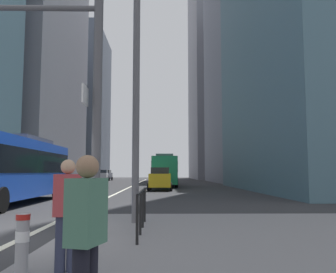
{
  "coord_description": "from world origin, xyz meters",
  "views": [
    {
      "loc": [
        3.27,
        -8.47,
        1.56
      ],
      "look_at": [
        3.84,
        23.09,
        4.65
      ],
      "focal_mm": 38.85,
      "sensor_mm": 36.0,
      "label": 1
    }
  ],
  "objects": [
    {
      "name": "ground_plane",
      "position": [
        0.0,
        20.0,
        0.0
      ],
      "size": [
        160.0,
        160.0,
        0.0
      ],
      "primitive_type": "plane",
      "color": "#303033"
    },
    {
      "name": "pedestrian_railing",
      "position": [
        2.8,
        0.39,
        0.84
      ],
      "size": [
        0.06,
        3.33,
        0.98
      ],
      "color": "black",
      "rests_on": "median_island"
    },
    {
      "name": "car_oncoming_mid",
      "position": [
        -6.95,
        58.72,
        0.99
      ],
      "size": [
        2.18,
        4.31,
        1.94
      ],
      "color": "#232838",
      "rests_on": "ground"
    },
    {
      "name": "office_tower_left_far",
      "position": [
        -16.0,
        70.59,
        15.99
      ],
      "size": [
        13.42,
        19.55,
        31.97
      ],
      "primitive_type": "cube",
      "color": "slate",
      "rests_on": "ground"
    },
    {
      "name": "city_bus_blue_oncoming",
      "position": [
        -4.03,
        9.33,
        1.84
      ],
      "size": [
        2.71,
        11.72,
        3.4
      ],
      "color": "blue",
      "rests_on": "ground"
    },
    {
      "name": "pedestrian_walking",
      "position": [
        2.6,
        -5.16,
        1.01
      ],
      "size": [
        0.34,
        0.43,
        1.56
      ],
      "color": "black",
      "rests_on": "median_island"
    },
    {
      "name": "traffic_signal_gantry",
      "position": [
        -0.26,
        0.1,
        4.1
      ],
      "size": [
        5.99,
        0.65,
        6.0
      ],
      "color": "#515156",
      "rests_on": "median_island"
    },
    {
      "name": "lane_centre_line",
      "position": [
        0.0,
        30.0,
        0.01
      ],
      "size": [
        0.2,
        80.0,
        0.01
      ],
      "primitive_type": "cube",
      "color": "beige",
      "rests_on": "ground"
    },
    {
      "name": "bollard_left",
      "position": [
        1.32,
        -3.22,
        0.6
      ],
      "size": [
        0.2,
        0.2,
        0.81
      ],
      "color": "#99999E",
      "rests_on": "median_island"
    },
    {
      "name": "median_island",
      "position": [
        5.5,
        -1.0,
        0.07
      ],
      "size": [
        9.0,
        10.0,
        0.15
      ],
      "primitive_type": "cube",
      "color": "gray",
      "rests_on": "ground"
    },
    {
      "name": "pedestrian_waiting",
      "position": [
        1.92,
        -3.15,
        1.02
      ],
      "size": [
        0.41,
        0.3,
        1.59
      ],
      "color": "#2D334C",
      "rests_on": "median_island"
    },
    {
      "name": "office_tower_left_mid",
      "position": [
        -16.0,
        43.03,
        22.41
      ],
      "size": [
        12.0,
        24.52,
        44.83
      ],
      "primitive_type": "cube",
      "color": "gray",
      "rests_on": "ground"
    },
    {
      "name": "office_tower_right_mid",
      "position": [
        17.0,
        48.53,
        17.21
      ],
      "size": [
        11.48,
        19.58,
        34.42
      ],
      "primitive_type": "cube",
      "color": "slate",
      "rests_on": "ground"
    },
    {
      "name": "bollard_right",
      "position": [
        1.34,
        -1.1,
        0.63
      ],
      "size": [
        0.2,
        0.2,
        0.87
      ],
      "color": "#99999E",
      "rests_on": "median_island"
    },
    {
      "name": "office_tower_right_far",
      "position": [
        17.0,
        76.08,
        26.84
      ],
      "size": [
        12.96,
        24.65,
        53.68
      ],
      "primitive_type": "cube",
      "color": "gray",
      "rests_on": "ground"
    },
    {
      "name": "city_bus_red_receding",
      "position": [
        3.6,
        31.74,
        1.84
      ],
      "size": [
        2.76,
        11.6,
        3.4
      ],
      "color": "#198456",
      "rests_on": "ground"
    },
    {
      "name": "car_receding_far",
      "position": [
        3.17,
        22.64,
        0.99
      ],
      "size": [
        2.11,
        4.14,
        1.94
      ],
      "color": "gold",
      "rests_on": "ground"
    },
    {
      "name": "car_receding_near",
      "position": [
        4.16,
        41.81,
        0.99
      ],
      "size": [
        2.19,
        4.18,
        1.94
      ],
      "color": "#B2A899",
      "rests_on": "ground"
    },
    {
      "name": "street_lamp_post",
      "position": [
        2.54,
        1.86,
        5.28
      ],
      "size": [
        5.5,
        0.32,
        8.0
      ],
      "color": "#56565B",
      "rests_on": "median_island"
    },
    {
      "name": "car_oncoming_far",
      "position": [
        -7.07,
        56.5,
        0.99
      ],
      "size": [
        2.12,
        4.57,
        1.94
      ],
      "color": "silver",
      "rests_on": "ground"
    }
  ]
}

